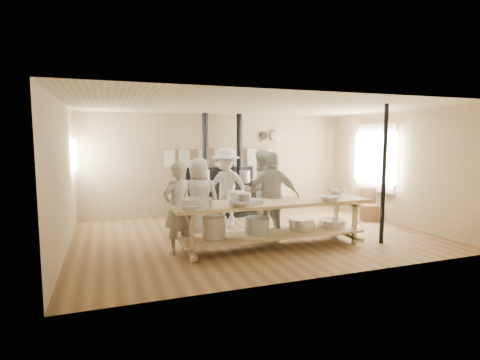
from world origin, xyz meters
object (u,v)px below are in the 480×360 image
Objects in this scene: chair at (369,211)px; roasting_pan at (249,202)px; stove at (223,195)px; cook_right at (273,197)px; prep_table at (272,219)px; cook_left at (261,191)px; cook_far_left at (178,208)px; cook_center at (199,198)px; cook_by_window at (226,187)px.

roasting_pan is (-3.68, -1.48, 0.67)m from chair.
cook_right is at bearing -86.27° from stove.
stove is 3.02m from prep_table.
prep_table is 9.13× the size of roasting_pan.
stove is at bearing -63.30° from cook_right.
stove is 1.97m from cook_left.
roasting_pan is at bearing 131.29° from cook_far_left.
stove reaches higher than chair.
chair is at bearing 22.00° from prep_table.
cook_far_left is (-1.66, 0.24, 0.27)m from prep_table.
roasting_pan is (-0.52, -3.22, 0.37)m from stove.
cook_center is 0.90× the size of cook_by_window.
stove is 1.49× the size of cook_left.
cook_left is at bearing 77.83° from prep_table.
cook_left is 0.73m from cook_right.
cook_far_left is at bearing 158.77° from roasting_pan.
roasting_pan is at bearing 124.52° from cook_center.
prep_table is 1.94m from cook_by_window.
cook_left is 3.00m from chair.
prep_table is at bearing -90.04° from stove.
cook_by_window is at bearing -103.86° from stove.
roasting_pan is at bearing -54.12° from cook_by_window.
stove is at bearing -89.58° from cook_left.
chair is (3.16, -1.74, -0.29)m from stove.
chair is at bearing -140.07° from cook_right.
cook_far_left is 1.84m from cook_right.
stove is at bearing 118.62° from cook_by_window.
prep_table is 2.28× the size of cook_far_left.
cook_far_left is 0.99× the size of cook_center.
cook_by_window is 3.56m from chair.
stove is 0.72× the size of prep_table.
stove reaches higher than cook_by_window.
cook_right is at bearing -138.12° from chair.
cook_by_window is (-0.51, 0.79, 0.01)m from cook_left.
chair is 4.03m from roasting_pan.
cook_center is 0.93× the size of cook_right.
prep_table is at bearing 144.21° from cook_far_left.
stove is 1.22m from cook_by_window.
cook_by_window is 2.30× the size of chair.
cook_left is 0.94m from cook_by_window.
cook_by_window is (-0.28, -1.13, 0.37)m from stove.
prep_table is 2.25× the size of cook_center.
cook_right is 3.19m from chair.
cook_right is at bearing 78.61° from cook_left.
cook_right is at bearing 64.54° from prep_table.
cook_by_window reaches higher than roasting_pan.
cook_by_window is (0.80, 0.81, 0.09)m from cook_center.
cook_center reaches higher than roasting_pan.
roasting_pan is (-0.52, -0.20, 0.37)m from prep_table.
cook_center reaches higher than cook_far_left.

